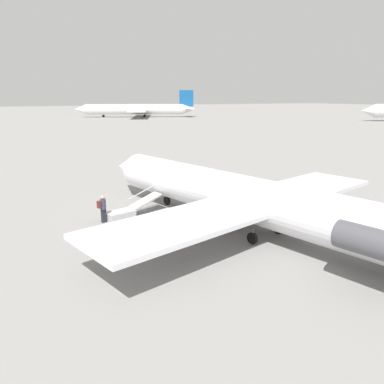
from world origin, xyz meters
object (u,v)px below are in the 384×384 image
object	(u,v)px
airplane_main	(250,199)
airplane_taxiing_distant	(137,109)
boarding_stairs	(125,212)
passenger	(103,207)

from	to	relation	value
airplane_main	airplane_taxiing_distant	xyz separation A→B (m)	(119.34, -34.66, 0.88)
boarding_stairs	passenger	world-z (taller)	passenger
airplane_taxiing_distant	boarding_stairs	world-z (taller)	airplane_taxiing_distant
airplane_main	boarding_stairs	xyz separation A→B (m)	(6.02, 5.50, -1.66)
airplane_main	passenger	xyz separation A→B (m)	(5.69, 7.03, -1.03)
airplane_main	boarding_stairs	world-z (taller)	airplane_main
airplane_taxiing_distant	passenger	distance (m)	121.07
boarding_stairs	passenger	bearing A→B (deg)	177.75
passenger	airplane_taxiing_distant	bearing A→B (deg)	55.49
airplane_taxiing_distant	passenger	size ratio (longest dim) A/B	24.40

